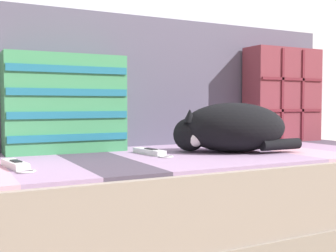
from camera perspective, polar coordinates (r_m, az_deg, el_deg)
couch at (r=1.52m, az=0.20°, el=-10.54°), size 1.96×0.82×0.36m
sofa_backrest at (r=1.79m, az=-4.84°, el=5.96°), size 1.92×0.14×0.53m
throw_pillow_quilted at (r=2.04m, az=15.26°, el=4.07°), size 0.37×0.14×0.43m
throw_pillow_striped at (r=1.55m, az=-13.71°, el=2.97°), size 0.42×0.14×0.35m
sleeping_cat at (r=1.52m, az=8.16°, el=-0.36°), size 0.43×0.37×0.18m
game_remote_near at (r=1.44m, az=-2.42°, el=-3.53°), size 0.07×0.21×0.02m
game_remote_far at (r=1.21m, az=-19.93°, el=-4.97°), size 0.07×0.20×0.02m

